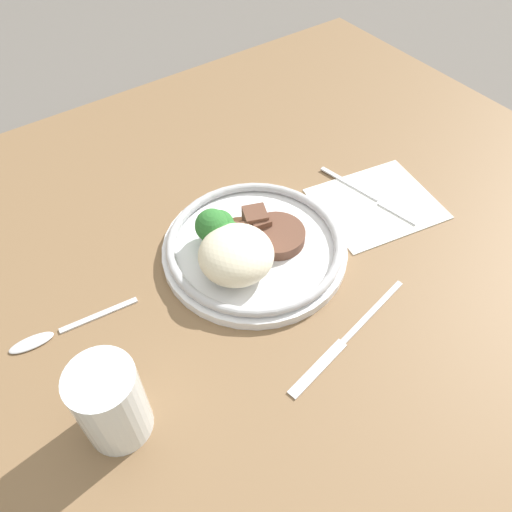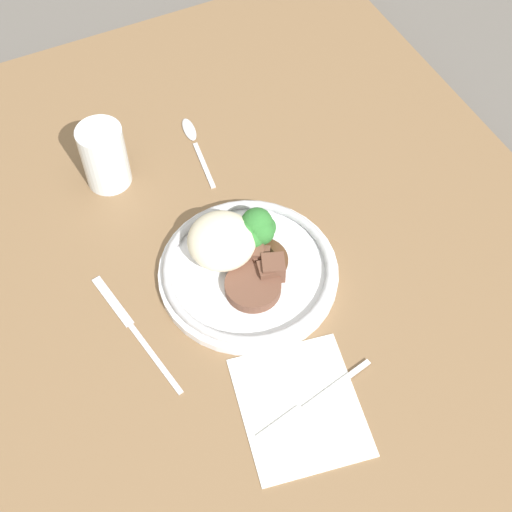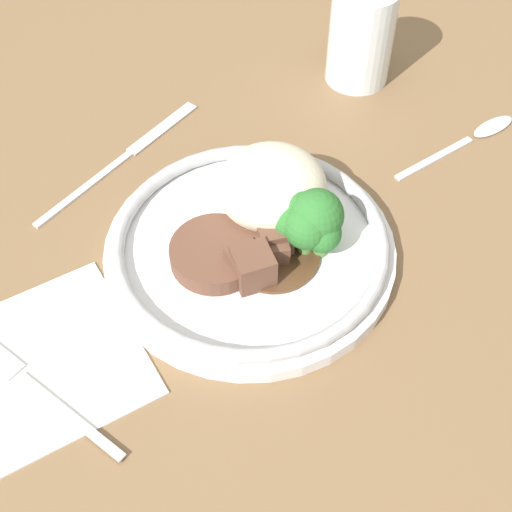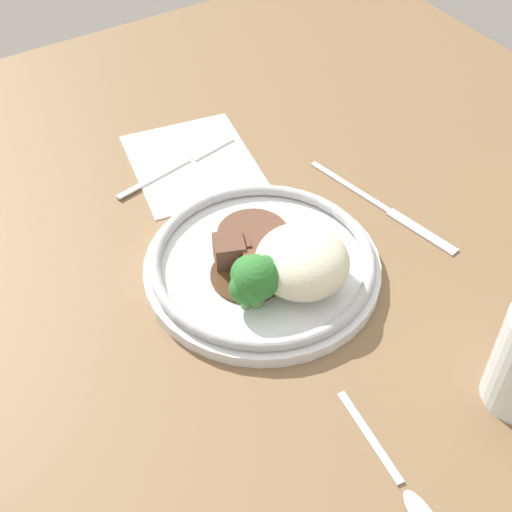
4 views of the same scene
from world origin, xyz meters
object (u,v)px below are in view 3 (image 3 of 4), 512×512
Objects in this scene: plate at (260,232)px; knife at (126,156)px; spoon at (479,134)px; fork at (22,377)px; juice_glass at (360,41)px.

knife is at bearing 96.78° from plate.
spoon is at bearing -7.22° from plate.
knife is 1.36× the size of spoon.
plate reaches higher than fork.
juice_glass is at bearing 105.42° from spoon.
fork reaches higher than knife.
spoon is (0.47, -0.05, -0.00)m from fork.
juice_glass is 0.59× the size of fork.
juice_glass reaches higher than spoon.
plate is 0.21m from fork.
plate is 1.17× the size of knife.
juice_glass is 0.66× the size of spoon.
juice_glass reaches higher than plate.
spoon is at bearing -47.12° from knife.
plate reaches higher than spoon.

